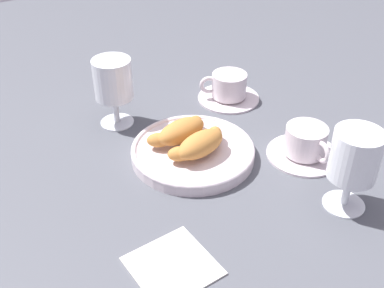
# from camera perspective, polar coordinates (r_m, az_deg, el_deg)

# --- Properties ---
(ground_plane) EXTENTS (2.20, 2.20, 0.00)m
(ground_plane) POSITION_cam_1_polar(r_m,az_deg,el_deg) (0.86, 0.68, -2.15)
(ground_plane) COLOR #4C4F56
(pastry_plate) EXTENTS (0.23, 0.23, 0.02)m
(pastry_plate) POSITION_cam_1_polar(r_m,az_deg,el_deg) (0.87, 0.00, -0.93)
(pastry_plate) COLOR silver
(pastry_plate) RESTS_ON ground_plane
(croissant_large) EXTENTS (0.13, 0.08, 0.04)m
(croissant_large) POSITION_cam_1_polar(r_m,az_deg,el_deg) (0.83, 1.16, 0.05)
(croissant_large) COLOR #BC7A38
(croissant_large) RESTS_ON pastry_plate
(croissant_small) EXTENTS (0.14, 0.08, 0.04)m
(croissant_small) POSITION_cam_1_polar(r_m,az_deg,el_deg) (0.87, -1.40, 1.56)
(croissant_small) COLOR #BC7A38
(croissant_small) RESTS_ON pastry_plate
(coffee_cup_near) EXTENTS (0.14, 0.14, 0.06)m
(coffee_cup_near) POSITION_cam_1_polar(r_m,az_deg,el_deg) (1.05, 4.42, 6.69)
(coffee_cup_near) COLOR silver
(coffee_cup_near) RESTS_ON ground_plane
(coffee_cup_far) EXTENTS (0.14, 0.14, 0.06)m
(coffee_cup_far) POSITION_cam_1_polar(r_m,az_deg,el_deg) (0.89, 13.53, -0.04)
(coffee_cup_far) COLOR silver
(coffee_cup_far) RESTS_ON ground_plane
(juice_glass_left) EXTENTS (0.08, 0.08, 0.14)m
(juice_glass_left) POSITION_cam_1_polar(r_m,az_deg,el_deg) (0.76, 19.03, -1.68)
(juice_glass_left) COLOR white
(juice_glass_left) RESTS_ON ground_plane
(juice_glass_right) EXTENTS (0.08, 0.08, 0.14)m
(juice_glass_right) POSITION_cam_1_polar(r_m,az_deg,el_deg) (0.94, -9.50, 7.37)
(juice_glass_right) COLOR white
(juice_glass_right) RESTS_ON ground_plane
(folded_napkin) EXTENTS (0.12, 0.12, 0.01)m
(folded_napkin) POSITION_cam_1_polar(r_m,az_deg,el_deg) (0.68, -2.36, -14.41)
(folded_napkin) COLOR silver
(folded_napkin) RESTS_ON ground_plane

